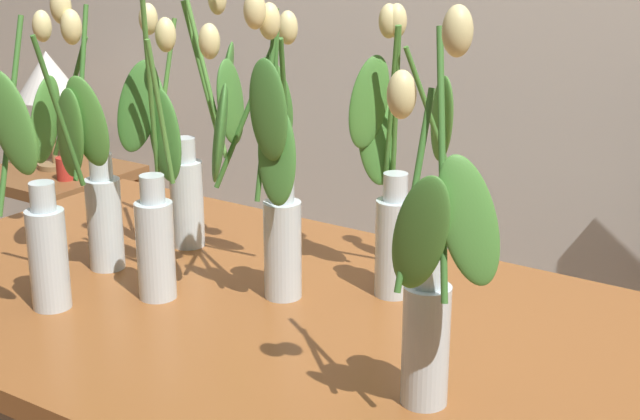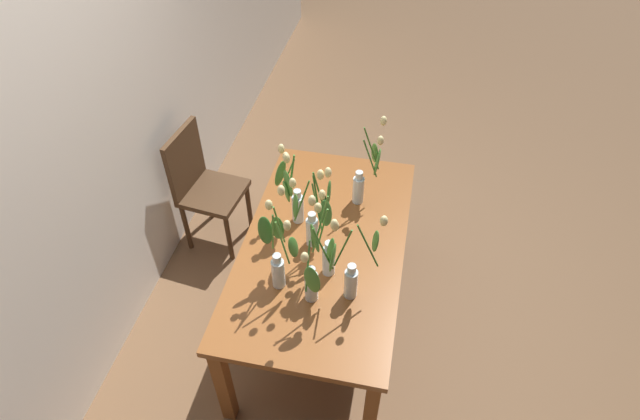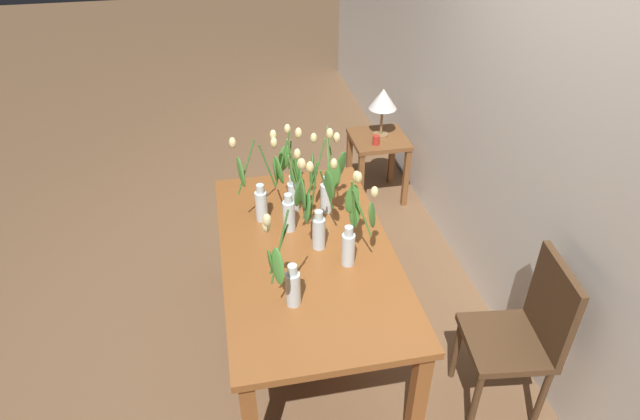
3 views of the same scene
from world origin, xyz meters
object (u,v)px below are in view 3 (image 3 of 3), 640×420
tulip_vase_0 (292,200)px  tulip_vase_3 (287,278)px  tulip_vase_4 (260,193)px  dining_table (307,263)px  tulip_vase_5 (289,184)px  side_table (378,150)px  pillar_candle (376,140)px  tulip_vase_2 (353,230)px  tulip_vase_6 (315,211)px  table_lamp (383,100)px  tulip_vase_1 (327,183)px  dining_chair (524,331)px

tulip_vase_0 → tulip_vase_3: bearing=-10.9°
tulip_vase_0 → tulip_vase_4: bearing=-122.5°
dining_table → tulip_vase_5: (-0.39, -0.03, 0.27)m
side_table → pillar_candle: 0.20m
tulip_vase_2 → tulip_vase_6: 0.23m
tulip_vase_3 → tulip_vase_6: bearing=153.7°
tulip_vase_6 → table_lamp: tulip_vase_6 is taller
dining_table → pillar_candle: bearing=150.7°
tulip_vase_5 → pillar_candle: (-1.04, 0.83, -0.33)m
tulip_vase_5 → table_lamp: tulip_vase_5 is taller
dining_table → tulip_vase_0: 0.35m
tulip_vase_1 → tulip_vase_2: 0.45m
tulip_vase_1 → tulip_vase_5: 0.22m
tulip_vase_6 → pillar_candle: (-1.40, 0.75, -0.38)m
tulip_vase_0 → tulip_vase_4: size_ratio=1.06×
tulip_vase_3 → tulip_vase_5: tulip_vase_3 is taller
tulip_vase_1 → table_lamp: tulip_vase_1 is taller
tulip_vase_2 → tulip_vase_6: size_ratio=0.94×
tulip_vase_4 → tulip_vase_6: (0.29, 0.25, 0.04)m
tulip_vase_1 → pillar_candle: size_ratio=7.85×
tulip_vase_1 → tulip_vase_6: size_ratio=1.07×
tulip_vase_4 → tulip_vase_2: bearing=42.3°
tulip_vase_2 → pillar_candle: tulip_vase_2 is taller
pillar_candle → table_lamp: bearing=150.1°
tulip_vase_1 → tulip_vase_4: tulip_vase_1 is taller
dining_table → pillar_candle: dining_table is taller
tulip_vase_1 → pillar_candle: bearing=150.7°
tulip_vase_4 → table_lamp: (-1.25, 1.08, -0.07)m
tulip_vase_2 → tulip_vase_3: (0.26, -0.37, -0.02)m
tulip_vase_5 → side_table: 1.53m
tulip_vase_2 → dining_chair: tulip_vase_2 is taller
tulip_vase_3 → tulip_vase_6: tulip_vase_3 is taller
side_table → pillar_candle: (0.12, -0.06, 0.16)m
tulip_vase_0 → side_table: bearing=145.8°
tulip_vase_2 → dining_table: bearing=-123.4°
tulip_vase_3 → dining_table: bearing=158.1°
dining_table → tulip_vase_5: size_ratio=2.93×
dining_chair → side_table: 2.12m
dining_table → side_table: (-1.54, 0.86, -0.22)m
dining_table → dining_chair: (0.57, 0.98, -0.12)m
tulip_vase_0 → table_lamp: (-1.35, 0.92, -0.06)m
table_lamp → tulip_vase_4: bearing=-40.9°
tulip_vase_1 → tulip_vase_5: tulip_vase_1 is taller
dining_table → table_lamp: 1.81m
tulip_vase_6 → tulip_vase_1: bearing=156.6°
side_table → tulip_vase_4: bearing=-41.0°
tulip_vase_5 → table_lamp: 1.49m
tulip_vase_5 → tulip_vase_3: bearing=-9.5°
tulip_vase_0 → dining_table: bearing=11.3°
tulip_vase_3 → pillar_candle: 2.09m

